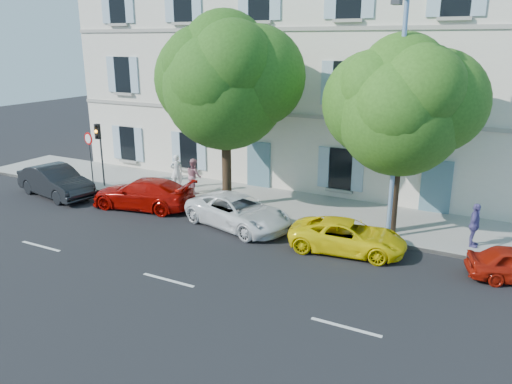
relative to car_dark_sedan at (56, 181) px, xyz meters
The scene contains 16 objects.
ground 10.62m from the car_dark_sedan, ahead, with size 90.00×90.00×0.00m, color black.
sidewalk 11.19m from the car_dark_sedan, 19.07° to the left, with size 36.00×4.50×0.15m, color #A09E96.
kerb 10.68m from the car_dark_sedan, ahead, with size 36.00×0.16×0.16m, color #9E998E.
building 15.07m from the car_dark_sedan, 41.67° to the left, with size 28.00×7.00×12.00m, color silver.
car_dark_sedan is the anchor object (origin of this frame).
car_red_coupe 5.09m from the car_dark_sedan, ahead, with size 1.97×4.84×1.41m, color #A00A04.
car_white_coupe 10.18m from the car_dark_sedan, ahead, with size 2.21×4.79×1.33m, color white.
car_yellow_supercar 14.99m from the car_dark_sedan, ahead, with size 1.96×4.25×1.18m, color yellow.
tree_left 10.08m from the car_dark_sedan, 14.50° to the left, with size 5.40×5.40×8.36m.
tree_right 16.75m from the car_dark_sedan, ahead, with size 4.79×4.79×7.38m.
traffic_light 2.92m from the car_dark_sedan, 61.62° to the left, with size 0.26×0.37×3.29m.
road_sign 2.46m from the car_dark_sedan, 76.07° to the left, with size 0.65×0.16×2.81m.
street_lamp 16.73m from the car_dark_sedan, ahead, with size 0.27×1.85×8.72m.
pedestrian_a 5.97m from the car_dark_sedan, 36.65° to the left, with size 0.65×0.42×1.77m, color white.
pedestrian_b 6.88m from the car_dark_sedan, 28.97° to the left, with size 0.84×0.66×1.73m, color #B77583.
pedestrian_c 19.22m from the car_dark_sedan, ahead, with size 0.97×0.40×1.66m, color #554D8E.
Camera 1 is at (9.37, -15.69, 7.50)m, focal length 35.00 mm.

